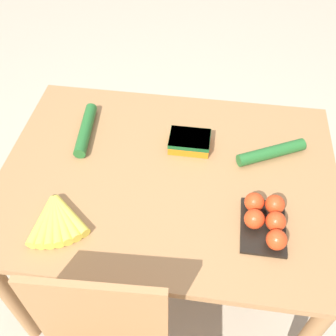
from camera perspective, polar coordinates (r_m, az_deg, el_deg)
name	(u,v)px	position (r m, az deg, el deg)	size (l,w,h in m)	color
ground_plane	(168,268)	(2.05, 0.00, -14.38)	(12.00, 12.00, 0.00)	#B7A88E
dining_table	(168,191)	(1.51, 0.00, -3.31)	(1.23, 0.90, 0.74)	#9E7044
banana_bunch	(57,220)	(1.34, -15.86, -7.20)	(0.19, 0.20, 0.04)	brown
tomato_pack	(266,219)	(1.31, 14.08, -7.15)	(0.14, 0.21, 0.08)	black
carrot_bag	(190,141)	(1.51, 3.15, 3.94)	(0.16, 0.12, 0.05)	orange
cucumber_near	(86,130)	(1.60, -11.84, 5.47)	(0.07, 0.27, 0.05)	#236028
cucumber_far	(271,152)	(1.53, 14.77, 2.22)	(0.26, 0.16, 0.05)	#236028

